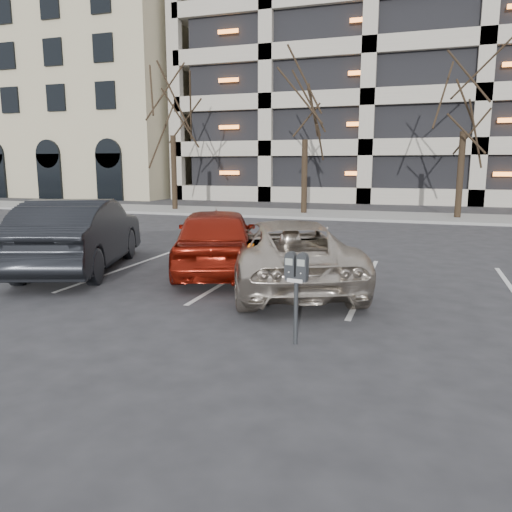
# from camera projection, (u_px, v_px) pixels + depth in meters

# --- Properties ---
(ground) EXTENTS (140.00, 140.00, 0.00)m
(ground) POSITION_uv_depth(u_px,v_px,m) (268.00, 308.00, 8.53)
(ground) COLOR #28282B
(ground) RESTS_ON ground
(sidewalk) EXTENTS (80.00, 4.00, 0.12)m
(sidewalk) POSITION_uv_depth(u_px,v_px,m) (366.00, 216.00, 23.48)
(sidewalk) COLOR gray
(sidewalk) RESTS_ON ground
(stall_lines) EXTENTS (16.90, 5.20, 0.00)m
(stall_lines) POSITION_uv_depth(u_px,v_px,m) (238.00, 275.00, 11.11)
(stall_lines) COLOR silver
(stall_lines) RESTS_ON ground
(office_building) EXTENTS (26.00, 16.20, 15.00)m
(office_building) POSITION_uv_depth(u_px,v_px,m) (62.00, 106.00, 43.74)
(office_building) COLOR tan
(office_building) RESTS_ON ground
(tree_a) EXTENTS (3.84, 3.84, 8.73)m
(tree_a) POSITION_uv_depth(u_px,v_px,m) (172.00, 87.00, 25.42)
(tree_a) COLOR black
(tree_a) RESTS_ON ground
(tree_b) EXTENTS (3.53, 3.53, 8.03)m
(tree_b) POSITION_uv_depth(u_px,v_px,m) (306.00, 92.00, 23.37)
(tree_b) COLOR black
(tree_b) RESTS_ON ground
(tree_c) EXTENTS (3.76, 3.76, 8.56)m
(tree_c) POSITION_uv_depth(u_px,v_px,m) (468.00, 75.00, 21.15)
(tree_c) COLOR black
(tree_c) RESTS_ON ground
(parking_meter) EXTENTS (0.33, 0.17, 1.25)m
(parking_meter) POSITION_uv_depth(u_px,v_px,m) (296.00, 276.00, 6.66)
(parking_meter) COLOR black
(parking_meter) RESTS_ON ground
(suv_silver) EXTENTS (4.02, 5.37, 1.36)m
(suv_silver) POSITION_uv_depth(u_px,v_px,m) (287.00, 253.00, 9.97)
(suv_silver) COLOR #BAAE9E
(suv_silver) RESTS_ON ground
(car_red) EXTENTS (3.20, 4.78, 1.51)m
(car_red) POSITION_uv_depth(u_px,v_px,m) (216.00, 239.00, 11.31)
(car_red) COLOR maroon
(car_red) RESTS_ON ground
(car_dark) EXTENTS (3.33, 5.33, 1.66)m
(car_dark) POSITION_uv_depth(u_px,v_px,m) (79.00, 235.00, 11.52)
(car_dark) COLOR black
(car_dark) RESTS_ON ground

